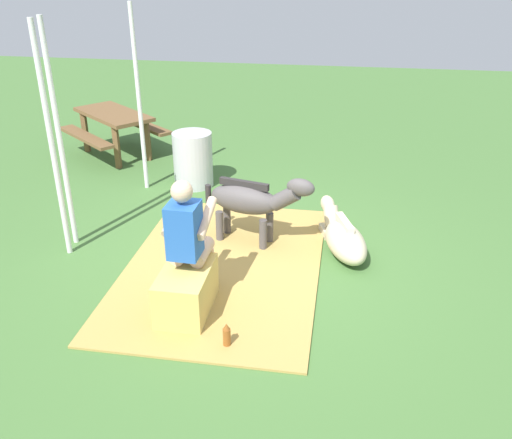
{
  "coord_description": "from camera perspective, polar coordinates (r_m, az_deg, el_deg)",
  "views": [
    {
      "loc": [
        -5.24,
        -0.92,
        3.13
      ],
      "look_at": [
        -0.03,
        -0.05,
        0.55
      ],
      "focal_mm": 38.48,
      "sensor_mm": 36.0,
      "label": 1
    }
  ],
  "objects": [
    {
      "name": "tent_pole_mid",
      "position": [
        6.46,
        -19.75,
        7.91
      ],
      "size": [
        0.06,
        0.06,
        2.57
      ],
      "primitive_type": "cylinder",
      "color": "silver",
      "rests_on": "ground"
    },
    {
      "name": "person_seated",
      "position": [
        5.18,
        -7.02,
        -1.72
      ],
      "size": [
        0.67,
        0.42,
        1.34
      ],
      "color": "#D8AD8C",
      "rests_on": "ground"
    },
    {
      "name": "hay_bale",
      "position": [
        5.3,
        -7.23,
        -7.39
      ],
      "size": [
        0.75,
        0.45,
        0.46
      ],
      "primitive_type": "cube",
      "color": "tan",
      "rests_on": "ground"
    },
    {
      "name": "tent_pole_left",
      "position": [
        6.23,
        -20.45,
        7.17
      ],
      "size": [
        0.06,
        0.06,
        2.57
      ],
      "primitive_type": "cylinder",
      "color": "silver",
      "rests_on": "ground"
    },
    {
      "name": "hay_patch",
      "position": [
        6.08,
        -3.39,
        -4.85
      ],
      "size": [
        3.16,
        2.1,
        0.02
      ],
      "primitive_type": "cube",
      "color": "#AD8C47",
      "rests_on": "ground"
    },
    {
      "name": "ground_plane",
      "position": [
        6.17,
        -0.45,
        -4.44
      ],
      "size": [
        24.0,
        24.0,
        0.0
      ],
      "primitive_type": "plane",
      "color": "#426B33"
    },
    {
      "name": "pony_lying",
      "position": [
        6.36,
        9.03,
        -1.83
      ],
      "size": [
        1.35,
        0.7,
        0.42
      ],
      "color": "beige",
      "rests_on": "ground"
    },
    {
      "name": "water_barrel",
      "position": [
        8.11,
        -6.57,
        6.21
      ],
      "size": [
        0.57,
        0.57,
        0.8
      ],
      "primitive_type": "cylinder",
      "color": "#B2B2B7",
      "rests_on": "ground"
    },
    {
      "name": "tent_pole_right",
      "position": [
        7.88,
        -12.07,
        11.96
      ],
      "size": [
        0.06,
        0.06,
        2.57
      ],
      "primitive_type": "cylinder",
      "color": "silver",
      "rests_on": "ground"
    },
    {
      "name": "picnic_bench",
      "position": [
        9.55,
        -14.53,
        9.72
      ],
      "size": [
        1.95,
        1.98,
        0.75
      ],
      "color": "brown",
      "rests_on": "ground"
    },
    {
      "name": "pony_standing",
      "position": [
        6.31,
        -0.5,
        1.97
      ],
      "size": [
        0.53,
        1.33,
        0.92
      ],
      "color": "#4C4747",
      "rests_on": "ground"
    },
    {
      "name": "soda_bottle",
      "position": [
        4.89,
        -3.06,
        -11.96
      ],
      "size": [
        0.07,
        0.07,
        0.25
      ],
      "color": "brown",
      "rests_on": "ground"
    }
  ]
}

